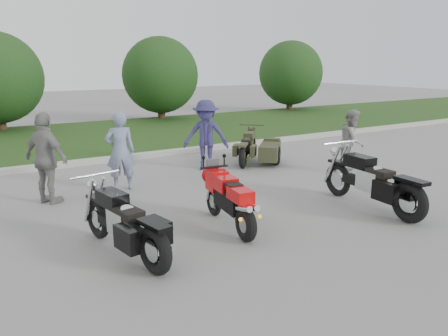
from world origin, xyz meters
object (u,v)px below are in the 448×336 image
person_stripe (120,151)px  person_denim (206,135)px  cruiser_sidecar (260,150)px  person_back (47,159)px  cruiser_right (375,184)px  sportbike_red (230,199)px  cruiser_left (127,227)px  person_grey (352,141)px

person_stripe → person_denim: size_ratio=0.95×
cruiser_sidecar → person_back: person_back is taller
cruiser_right → person_denim: 4.74m
sportbike_red → cruiser_sidecar: sportbike_red is taller
cruiser_left → person_stripe: person_stripe is taller
cruiser_left → person_stripe: 3.63m
sportbike_red → cruiser_sidecar: size_ratio=0.99×
cruiser_sidecar → person_stripe: bearing=-129.9°
cruiser_right → person_denim: (-1.20, 4.57, 0.42)m
person_back → person_stripe: bearing=-114.5°
cruiser_left → cruiser_right: bearing=-15.7°
sportbike_red → cruiser_sidecar: (3.38, 3.75, -0.15)m
sportbike_red → person_stripe: person_stripe is taller
sportbike_red → cruiser_sidecar: bearing=55.6°
sportbike_red → person_stripe: bearing=111.7°
person_stripe → person_grey: (5.63, -1.53, -0.07)m
sportbike_red → cruiser_right: size_ratio=0.74×
cruiser_left → person_back: person_back is taller
cruiser_right → sportbike_red: bearing=171.5°
sportbike_red → person_denim: person_denim is taller
sportbike_red → cruiser_left: cruiser_left is taller
cruiser_right → person_denim: person_denim is taller
sportbike_red → person_grey: (4.82, 1.74, 0.29)m
person_back → cruiser_right: bearing=-156.3°
cruiser_left → person_stripe: bearing=62.5°
cruiser_right → person_back: (-5.31, 3.71, 0.42)m
sportbike_red → cruiser_right: 2.99m
cruiser_left → person_grey: size_ratio=1.44×
person_grey → person_back: person_back is taller
cruiser_left → cruiser_right: (4.80, -0.46, 0.04)m
sportbike_red → cruiser_sidecar: 5.05m
cruiser_left → person_denim: size_ratio=1.27×
cruiser_right → person_stripe: bearing=137.5°
cruiser_left → cruiser_right: cruiser_right is taller
cruiser_left → person_stripe: (1.07, 3.44, 0.42)m
person_stripe → person_grey: size_ratio=1.08×
cruiser_right → person_grey: bearing=55.0°
sportbike_red → person_denim: bearing=73.9°
cruiser_right → person_stripe: (-3.74, 3.90, 0.38)m
person_denim → person_back: (-4.12, -0.86, 0.00)m
person_stripe → person_grey: person_stripe is taller
person_grey → cruiser_right: bearing=-164.8°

